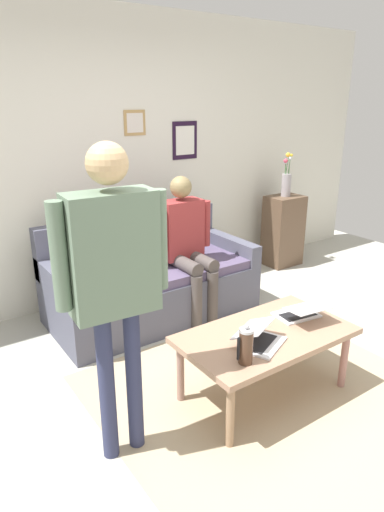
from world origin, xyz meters
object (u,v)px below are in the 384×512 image
at_px(laptop_left, 301,312).
at_px(person_seated, 186,240).
at_px(flower_vase, 286,181).
at_px(person_standing, 114,269).
at_px(couch, 150,283).
at_px(side_shelf, 283,231).
at_px(laptop_center, 260,338).
at_px(coffee_table, 266,339).
at_px(french_press, 246,346).

distance_m(laptop_left, person_seated, 1.28).
relative_size(flower_vase, person_standing, 0.29).
relative_size(couch, laptop_left, 5.15).
bearing_deg(person_seated, side_shelf, -164.17).
distance_m(couch, side_shelf, 1.99).
xyz_separation_m(flower_vase, person_standing, (2.96, 1.69, 0.10)).
bearing_deg(laptop_left, laptop_center, 11.86).
bearing_deg(side_shelf, laptop_center, 41.46).
distance_m(flower_vase, person_standing, 3.41).
height_order(side_shelf, person_seated, person_seated).
height_order(coffee_table, laptop_center, laptop_center).
bearing_deg(person_seated, flower_vase, -164.12).
xyz_separation_m(side_shelf, person_standing, (2.96, 1.69, 0.69)).
height_order(laptop_left, side_shelf, side_shelf).
bearing_deg(couch, person_seated, 138.10).
xyz_separation_m(coffee_table, french_press, (0.35, 0.19, 0.16)).
bearing_deg(coffee_table, person_seated, -100.25).
xyz_separation_m(flower_vase, person_seated, (1.71, 0.49, -0.28)).
height_order(couch, person_standing, person_standing).
xyz_separation_m(person_standing, person_seated, (-1.24, -1.20, -0.38)).
relative_size(french_press, flower_vase, 0.50).
bearing_deg(laptop_left, french_press, 16.91).
relative_size(french_press, person_standing, 0.14).
bearing_deg(side_shelf, flower_vase, -85.53).
relative_size(laptop_left, french_press, 1.44).
bearing_deg(french_press, laptop_left, -163.09).
bearing_deg(couch, french_press, 79.12).
relative_size(side_shelf, flower_vase, 1.68).
distance_m(coffee_table, laptop_left, 0.35).
bearing_deg(french_press, couch, -100.88).
bearing_deg(couch, flower_vase, -172.44).
height_order(couch, french_press, couch).
bearing_deg(french_press, laptop_center, -152.74).
bearing_deg(person_standing, flower_vase, -150.25).
bearing_deg(side_shelf, person_seated, 15.83).
bearing_deg(person_seated, coffee_table, 79.75).
xyz_separation_m(coffee_table, laptop_left, (-0.34, -0.02, 0.09)).
distance_m(coffee_table, person_standing, 1.23).
bearing_deg(side_shelf, coffee_table, 42.09).
height_order(coffee_table, person_standing, person_standing).
xyz_separation_m(couch, laptop_left, (-0.36, 1.48, 0.20)).
bearing_deg(french_press, person_seated, -111.55).
bearing_deg(person_seated, couch, -41.90).
distance_m(coffee_table, laptop_center, 0.18).
relative_size(couch, person_standing, 1.06).
distance_m(coffee_table, french_press, 0.43).
xyz_separation_m(laptop_left, side_shelf, (-1.61, -1.74, -0.09)).
xyz_separation_m(laptop_left, flower_vase, (-1.61, -1.74, 0.50)).
height_order(coffee_table, french_press, french_press).
distance_m(french_press, person_seated, 1.58).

